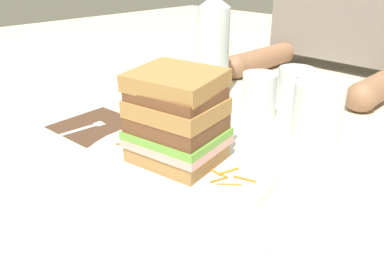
{
  "coord_description": "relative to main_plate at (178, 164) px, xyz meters",
  "views": [
    {
      "loc": [
        0.34,
        -0.34,
        0.29
      ],
      "look_at": [
        -0.02,
        0.02,
        0.06
      ],
      "focal_mm": 35.91,
      "sensor_mm": 36.0,
      "label": 1
    }
  ],
  "objects": [
    {
      "name": "ground_plane",
      "position": [
        0.02,
        0.01,
        -0.01
      ],
      "size": [
        3.0,
        3.0,
        0.0
      ],
      "primitive_type": "plane",
      "color": "beige"
    },
    {
      "name": "main_plate",
      "position": [
        0.0,
        0.0,
        0.0
      ],
      "size": [
        0.29,
        0.29,
        0.02
      ],
      "primitive_type": "cylinder",
      "color": "white",
      "rests_on": "ground_plane"
    },
    {
      "name": "sandwich",
      "position": [
        -0.0,
        0.0,
        0.07
      ],
      "size": [
        0.14,
        0.13,
        0.13
      ],
      "color": "#A87A42",
      "rests_on": "main_plate"
    },
    {
      "name": "carrot_shred_0",
      "position": [
        -0.1,
        -0.0,
        0.01
      ],
      "size": [
        0.01,
        0.03,
        0.0
      ],
      "primitive_type": "cylinder",
      "rotation": [
        0.0,
        1.57,
        4.23
      ],
      "color": "orange",
      "rests_on": "main_plate"
    },
    {
      "name": "carrot_shred_1",
      "position": [
        -0.08,
        -0.02,
        0.01
      ],
      "size": [
        0.02,
        0.03,
        0.0
      ],
      "primitive_type": "cylinder",
      "rotation": [
        0.0,
        1.57,
        2.28
      ],
      "color": "orange",
      "rests_on": "main_plate"
    },
    {
      "name": "carrot_shred_2",
      "position": [
        -0.08,
        0.0,
        0.01
      ],
      "size": [
        0.03,
        0.01,
        0.0
      ],
      "primitive_type": "cylinder",
      "rotation": [
        0.0,
        1.57,
        2.79
      ],
      "color": "orange",
      "rests_on": "main_plate"
    },
    {
      "name": "carrot_shred_3",
      "position": [
        -0.07,
        0.0,
        0.01
      ],
      "size": [
        0.02,
        0.03,
        0.0
      ],
      "primitive_type": "cylinder",
      "rotation": [
        0.0,
        1.57,
        4.19
      ],
      "color": "orange",
      "rests_on": "main_plate"
    },
    {
      "name": "carrot_shred_4",
      "position": [
        -0.09,
        -0.02,
        0.01
      ],
      "size": [
        0.02,
        0.03,
        0.0
      ],
      "primitive_type": "cylinder",
      "rotation": [
        0.0,
        1.57,
        0.94
      ],
      "color": "orange",
      "rests_on": "main_plate"
    },
    {
      "name": "carrot_shred_5",
      "position": [
        0.1,
        -0.0,
        0.01
      ],
      "size": [
        0.03,
        0.02,
        0.0
      ],
      "primitive_type": "cylinder",
      "rotation": [
        0.0,
        1.57,
        3.87
      ],
      "color": "orange",
      "rests_on": "main_plate"
    },
    {
      "name": "carrot_shred_6",
      "position": [
        0.08,
        0.02,
        0.01
      ],
      "size": [
        0.01,
        0.03,
        0.0
      ],
      "primitive_type": "cylinder",
      "rotation": [
        0.0,
        1.57,
        1.28
      ],
      "color": "orange",
      "rests_on": "main_plate"
    },
    {
      "name": "carrot_shred_7",
      "position": [
        0.07,
        0.01,
        0.01
      ],
      "size": [
        0.02,
        0.0,
        0.0
      ],
      "primitive_type": "cylinder",
      "rotation": [
        0.0,
        1.57,
        0.06
      ],
      "color": "orange",
      "rests_on": "main_plate"
    },
    {
      "name": "carrot_shred_8",
      "position": [
        0.1,
        0.02,
        0.01
      ],
      "size": [
        0.03,
        0.01,
        0.0
      ],
      "primitive_type": "cylinder",
      "rotation": [
        0.0,
        1.57,
        0.33
      ],
      "color": "orange",
      "rests_on": "main_plate"
    },
    {
      "name": "carrot_shred_9",
      "position": [
        0.06,
        0.01,
        0.01
      ],
      "size": [
        0.03,
        0.01,
        0.0
      ],
      "primitive_type": "cylinder",
      "rotation": [
        0.0,
        1.57,
        3.02
      ],
      "color": "orange",
      "rests_on": "main_plate"
    },
    {
      "name": "carrot_shred_10",
      "position": [
        0.08,
        -0.0,
        0.01
      ],
      "size": [
        0.01,
        0.03,
        0.0
      ],
      "primitive_type": "cylinder",
      "rotation": [
        0.0,
        1.57,
        4.4
      ],
      "color": "orange",
      "rests_on": "main_plate"
    },
    {
      "name": "napkin_dark",
      "position": [
        -0.23,
        0.0,
        -0.01
      ],
      "size": [
        0.14,
        0.14,
        0.0
      ],
      "primitive_type": "cube",
      "rotation": [
        0.0,
        0.0,
        0.08
      ],
      "color": "#4C3323",
      "rests_on": "ground_plane"
    },
    {
      "name": "fork",
      "position": [
        -0.23,
        -0.02,
        -0.0
      ],
      "size": [
        0.03,
        0.17,
        0.0
      ],
      "color": "silver",
      "rests_on": "napkin_dark"
    },
    {
      "name": "knife",
      "position": [
        0.18,
        0.02,
        -0.01
      ],
      "size": [
        0.02,
        0.2,
        0.0
      ],
      "color": "silver",
      "rests_on": "ground_plane"
    },
    {
      "name": "juice_glass",
      "position": [
        0.1,
        0.22,
        0.04
      ],
      "size": [
        0.08,
        0.08,
        0.1
      ],
      "color": "white",
      "rests_on": "ground_plane"
    },
    {
      "name": "water_bottle",
      "position": [
        -0.19,
        0.29,
        0.1
      ],
      "size": [
        0.07,
        0.07,
        0.25
      ],
      "color": "silver",
      "rests_on": "ground_plane"
    },
    {
      "name": "empty_tumbler_0",
      "position": [
        -0.03,
        0.37,
        0.03
      ],
      "size": [
        0.07,
        0.07,
        0.08
      ],
      "primitive_type": "cylinder",
      "color": "silver",
      "rests_on": "ground_plane"
    },
    {
      "name": "empty_tumbler_1",
      "position": [
        0.04,
        0.3,
        0.04
      ],
      "size": [
        0.06,
        0.06,
        0.09
      ],
      "primitive_type": "cylinder",
      "color": "silver",
      "rests_on": "ground_plane"
    },
    {
      "name": "empty_tumbler_2",
      "position": [
        -0.04,
        0.25,
        0.04
      ],
      "size": [
        0.07,
        0.07,
        0.09
      ],
      "primitive_type": "cylinder",
      "color": "silver",
      "rests_on": "ground_plane"
    }
  ]
}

